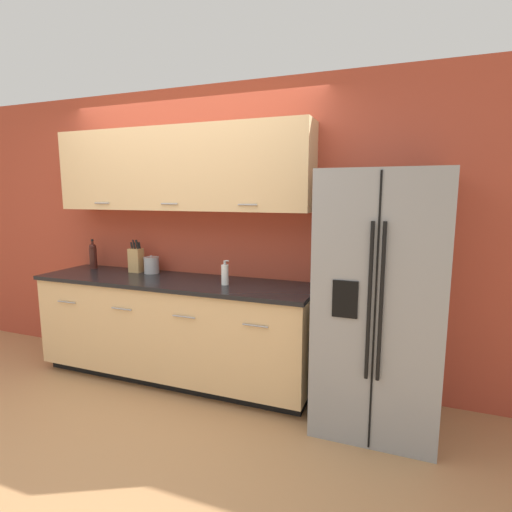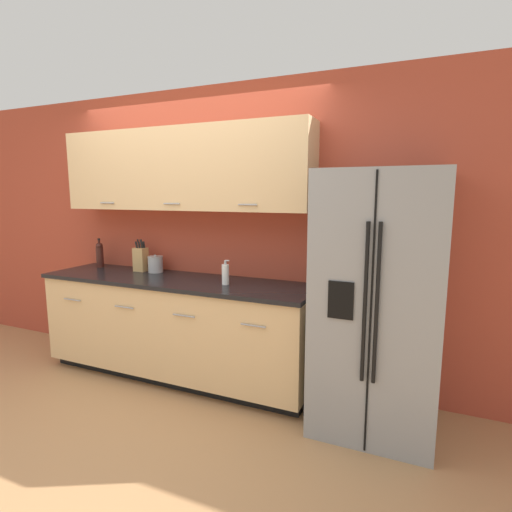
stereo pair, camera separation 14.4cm
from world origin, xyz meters
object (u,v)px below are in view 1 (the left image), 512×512
knife_block (136,260)px  refrigerator (379,301)px  steel_canister (151,265)px  soap_dispenser (225,274)px  wine_bottle (93,255)px

knife_block → refrigerator: bearing=-5.7°
steel_canister → refrigerator: bearing=-6.4°
refrigerator → knife_block: bearing=174.3°
soap_dispenser → steel_canister: soap_dispenser is taller
soap_dispenser → refrigerator: bearing=-1.7°
refrigerator → steel_canister: bearing=173.6°
soap_dispenser → steel_canister: bearing=167.2°
knife_block → steel_canister: knife_block is taller
refrigerator → wine_bottle: refrigerator is taller
knife_block → wine_bottle: size_ratio=1.07×
wine_bottle → knife_block: bearing=0.0°
wine_bottle → steel_canister: (0.68, 0.01, -0.06)m
wine_bottle → steel_canister: size_ratio=1.73×
wine_bottle → soap_dispenser: wine_bottle is taller
knife_block → soap_dispenser: size_ratio=1.52×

